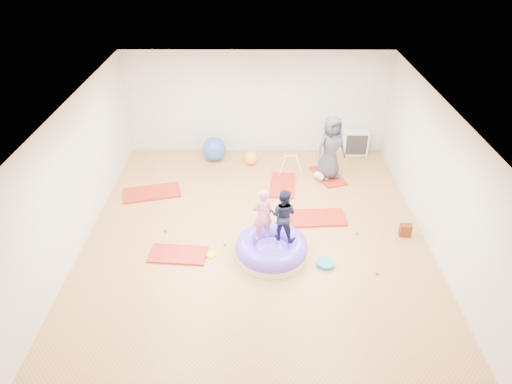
{
  "coord_description": "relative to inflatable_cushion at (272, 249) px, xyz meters",
  "views": [
    {
      "loc": [
        0.04,
        -7.57,
        5.8
      ],
      "look_at": [
        0.0,
        0.3,
        0.9
      ],
      "focal_mm": 32.0,
      "sensor_mm": 36.0,
      "label": 1
    }
  ],
  "objects": [
    {
      "name": "exercise_ball_blue",
      "position": [
        -1.44,
        4.04,
        0.15
      ],
      "size": [
        0.65,
        0.65,
        0.65
      ],
      "primitive_type": "sphere",
      "color": "#2E57A9",
      "rests_on": "ground"
    },
    {
      "name": "yellow_toy",
      "position": [
        -1.19,
        0.01,
        -0.16
      ],
      "size": [
        0.21,
        0.21,
        0.03
      ],
      "primitive_type": "cylinder",
      "color": "#FFEE07",
      "rests_on": "ground"
    },
    {
      "name": "child_pink",
      "position": [
        -0.18,
        0.08,
        0.79
      ],
      "size": [
        0.48,
        0.4,
        1.11
      ],
      "primitive_type": "imported",
      "rotation": [
        0.0,
        0.0,
        3.55
      ],
      "color": "pink",
      "rests_on": "inflatable_cushion"
    },
    {
      "name": "inflatable_cushion",
      "position": [
        0.0,
        0.0,
        0.0
      ],
      "size": [
        1.42,
        1.42,
        0.45
      ],
      "rotation": [
        0.0,
        0.0,
        -0.27
      ],
      "color": "silver",
      "rests_on": "ground"
    },
    {
      "name": "gym_mat_rear_right",
      "position": [
        1.51,
        3.12,
        -0.15
      ],
      "size": [
        0.89,
        1.24,
        0.05
      ],
      "primitive_type": "cube",
      "rotation": [
        0.0,
        0.0,
        1.9
      ],
      "color": "#D04723",
      "rests_on": "ground"
    },
    {
      "name": "backpack",
      "position": [
        2.79,
        0.66,
        -0.04
      ],
      "size": [
        0.24,
        0.15,
        0.27
      ],
      "primitive_type": "cube",
      "rotation": [
        0.0,
        0.0,
        -0.03
      ],
      "color": "#972403",
      "rests_on": "ground"
    },
    {
      "name": "exercise_ball_orange",
      "position": [
        -0.46,
        3.79,
        0.02
      ],
      "size": [
        0.38,
        0.38,
        0.38
      ],
      "primitive_type": "sphere",
      "color": "#FFA82F",
      "rests_on": "ground"
    },
    {
      "name": "infant_play_gym",
      "position": [
        0.57,
        3.43,
        0.13
      ],
      "size": [
        0.59,
        0.56,
        0.46
      ],
      "rotation": [
        0.0,
        0.0,
        -0.21
      ],
      "color": "white",
      "rests_on": "ground"
    },
    {
      "name": "room",
      "position": [
        -0.31,
        0.63,
        1.23
      ],
      "size": [
        7.01,
        8.01,
        2.81
      ],
      "color": "#C79146",
      "rests_on": "ground"
    },
    {
      "name": "infant",
      "position": [
        1.29,
        2.93,
        -0.03
      ],
      "size": [
        0.33,
        0.34,
        0.2
      ],
      "color": "silver",
      "rests_on": "gym_mat_rear_right"
    },
    {
      "name": "adult_caregiver",
      "position": [
        1.51,
        3.05,
        0.68
      ],
      "size": [
        0.93,
        0.79,
        1.61
      ],
      "primitive_type": "imported",
      "rotation": [
        0.0,
        0.0,
        0.43
      ],
      "color": "#373A44",
      "rests_on": "gym_mat_rear_right"
    },
    {
      "name": "balance_disc",
      "position": [
        1.03,
        -0.27,
        -0.13
      ],
      "size": [
        0.36,
        0.36,
        0.08
      ],
      "primitive_type": "cylinder",
      "color": "teal",
      "rests_on": "ground"
    },
    {
      "name": "gym_mat_front_left",
      "position": [
        -1.84,
        0.0,
        -0.15
      ],
      "size": [
        1.16,
        0.64,
        0.05
      ],
      "primitive_type": "cube",
      "rotation": [
        0.0,
        0.0,
        -0.07
      ],
      "color": "#D04723",
      "rests_on": "ground"
    },
    {
      "name": "ball_pit_balls",
      "position": [
        0.19,
        0.27,
        -0.14
      ],
      "size": [
        4.24,
        1.48,
        0.06
      ],
      "color": "red",
      "rests_on": "ground"
    },
    {
      "name": "cube_shelf",
      "position": [
        2.42,
        4.42,
        0.16
      ],
      "size": [
        0.67,
        0.33,
        0.67
      ],
      "color": "white",
      "rests_on": "ground"
    },
    {
      "name": "gym_mat_right",
      "position": [
        1.01,
        1.26,
        -0.15
      ],
      "size": [
        1.33,
        0.72,
        0.05
      ],
      "primitive_type": "cube",
      "rotation": [
        0.0,
        0.0,
        0.05
      ],
      "color": "#D04723",
      "rests_on": "ground"
    },
    {
      "name": "child_navy",
      "position": [
        0.21,
        0.11,
        0.78
      ],
      "size": [
        0.63,
        0.57,
        1.08
      ],
      "primitive_type": "imported",
      "rotation": [
        0.0,
        0.0,
        2.78
      ],
      "color": "black",
      "rests_on": "inflatable_cushion"
    },
    {
      "name": "gym_mat_center_back",
      "position": [
        0.34,
        2.66,
        -0.15
      ],
      "size": [
        0.7,
        1.24,
        0.05
      ],
      "primitive_type": "cube",
      "rotation": [
        0.0,
        0.0,
        1.47
      ],
      "color": "#D04723",
      "rests_on": "ground"
    },
    {
      "name": "gym_mat_mid_left",
      "position": [
        -2.81,
        2.29,
        -0.15
      ],
      "size": [
        1.45,
        0.97,
        0.06
      ],
      "primitive_type": "cube",
      "rotation": [
        0.0,
        0.0,
        0.25
      ],
      "color": "#D04723",
      "rests_on": "ground"
    }
  ]
}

